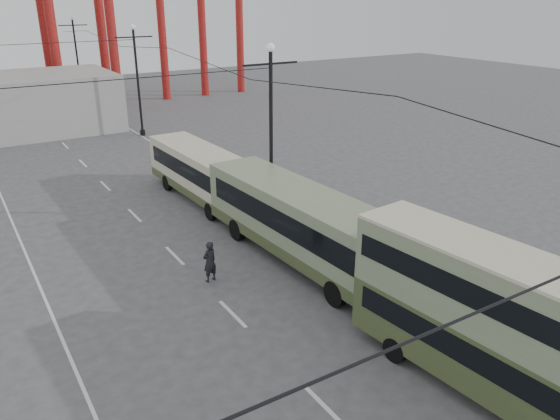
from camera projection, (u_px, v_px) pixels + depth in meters
road_markings at (151, 229)px, 28.95m from camera, size 12.52×120.00×0.01m
lamp_post_mid at (271, 134)px, 29.07m from camera, size 3.20×0.44×9.32m
lamp_post_far at (138, 82)px, 46.42m from camera, size 3.20×0.44×9.32m
lamp_post_distant at (77, 58)px, 63.78m from camera, size 3.20×0.44×9.32m
double_decker_bus at (487, 315)px, 16.27m from camera, size 3.10×9.06×4.77m
single_decker_green at (300, 222)px, 24.86m from camera, size 3.34×12.19×3.41m
single_decker_cream at (202, 172)px, 32.48m from camera, size 2.86×9.99×3.08m
pedestrian at (210, 262)px, 23.36m from camera, size 0.77×0.60×1.85m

